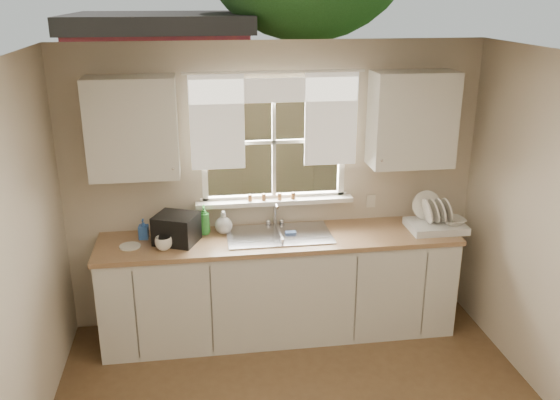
{
  "coord_description": "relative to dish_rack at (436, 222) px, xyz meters",
  "views": [
    {
      "loc": [
        -0.66,
        -2.88,
        2.86
      ],
      "look_at": [
        0.0,
        1.65,
        1.25
      ],
      "focal_mm": 38.0,
      "sensor_mm": 36.0,
      "label": 1
    }
  ],
  "objects": [
    {
      "name": "cup",
      "position": [
        -2.32,
        -0.1,
        -0.01
      ],
      "size": [
        0.16,
        0.16,
        0.11
      ],
      "primitive_type": "imported",
      "rotation": [
        0.0,
        0.0,
        -0.2
      ],
      "color": "white",
      "rests_on": "countertop"
    },
    {
      "name": "upper_cabinet_right",
      "position": [
        -0.22,
        0.17,
        0.87
      ],
      "size": [
        0.7,
        0.33,
        0.8
      ],
      "primitive_type": "cube",
      "color": "silver",
      "rests_on": "room_walls"
    },
    {
      "name": "room_walls",
      "position": [
        -1.37,
        -1.72,
        0.26
      ],
      "size": [
        3.62,
        4.02,
        2.5
      ],
      "color": "beige",
      "rests_on": "ground"
    },
    {
      "name": "bowl",
      "position": [
        0.13,
        -0.05,
        0.02
      ],
      "size": [
        0.22,
        0.22,
        0.05
      ],
      "primitive_type": "imported",
      "rotation": [
        0.0,
        0.0,
        0.07
      ],
      "color": "silver",
      "rests_on": "dish_rack"
    },
    {
      "name": "soap_bottle_c",
      "position": [
        -1.83,
        0.19,
        0.03
      ],
      "size": [
        0.16,
        0.16,
        0.19
      ],
      "primitive_type": "imported",
      "rotation": [
        0.0,
        0.0,
        -0.04
      ],
      "color": "#BFB59D",
      "rests_on": "countertop"
    },
    {
      "name": "sink",
      "position": [
        -1.37,
        0.06,
        -0.14
      ],
      "size": [
        0.88,
        0.52,
        0.4
      ],
      "color": "#B7B7BC",
      "rests_on": "countertop"
    },
    {
      "name": "black_appliance",
      "position": [
        -2.22,
        0.04,
        0.05
      ],
      "size": [
        0.41,
        0.39,
        0.24
      ],
      "primitive_type": "cube",
      "rotation": [
        0.0,
        0.0,
        -0.41
      ],
      "color": "black",
      "rests_on": "countertop"
    },
    {
      "name": "soap_bottle_a",
      "position": [
        -1.99,
        0.19,
        0.06
      ],
      "size": [
        0.1,
        0.1,
        0.26
      ],
      "primitive_type": "imported",
      "rotation": [
        0.0,
        0.0,
        -0.05
      ],
      "color": "green",
      "rests_on": "countertop"
    },
    {
      "name": "curtains",
      "position": [
        -1.37,
        0.3,
        0.96
      ],
      "size": [
        1.5,
        0.03,
        0.81
      ],
      "color": "white",
      "rests_on": "room_walls"
    },
    {
      "name": "window",
      "position": [
        -1.37,
        0.35,
        0.51
      ],
      "size": [
        1.38,
        0.16,
        1.06
      ],
      "color": "white",
      "rests_on": "room_walls"
    },
    {
      "name": "wall_outlet",
      "position": [
        -0.49,
        0.33,
        0.1
      ],
      "size": [
        0.08,
        0.01,
        0.12
      ],
      "primitive_type": "cube",
      "color": "beige",
      "rests_on": "room_walls"
    },
    {
      "name": "upper_cabinet_left",
      "position": [
        -2.52,
        0.17,
        0.87
      ],
      "size": [
        0.7,
        0.33,
        0.8
      ],
      "primitive_type": "cube",
      "color": "silver",
      "rests_on": "room_walls"
    },
    {
      "name": "saucer",
      "position": [
        -2.6,
        -0.01,
        -0.06
      ],
      "size": [
        0.17,
        0.17,
        0.01
      ],
      "primitive_type": "cylinder",
      "color": "silver",
      "rests_on": "countertop"
    },
    {
      "name": "countertop",
      "position": [
        -1.37,
        0.03,
        -0.09
      ],
      "size": [
        3.04,
        0.65,
        0.04
      ],
      "primitive_type": "cube",
      "color": "#9D754E",
      "rests_on": "base_cabinets"
    },
    {
      "name": "base_cabinets",
      "position": [
        -1.37,
        0.03,
        -0.54
      ],
      "size": [
        3.0,
        0.62,
        0.87
      ],
      "primitive_type": "cube",
      "color": "silver",
      "rests_on": "ground"
    },
    {
      "name": "dish_rack",
      "position": [
        0.0,
        0.0,
        0.0
      ],
      "size": [
        0.48,
        0.36,
        0.31
      ],
      "color": "silver",
      "rests_on": "countertop"
    },
    {
      "name": "ceiling",
      "position": [
        -1.37,
        -1.65,
        1.52
      ],
      "size": [
        3.6,
        4.0,
        0.02
      ],
      "primitive_type": "cube",
      "color": "silver",
      "rests_on": "room_walls"
    },
    {
      "name": "sill_jars",
      "position": [
        -1.4,
        0.29,
        0.2
      ],
      "size": [
        0.42,
        0.04,
        0.06
      ],
      "color": "brown",
      "rests_on": "window"
    },
    {
      "name": "soap_bottle_b",
      "position": [
        -2.49,
        0.15,
        0.02
      ],
      "size": [
        0.08,
        0.09,
        0.17
      ],
      "primitive_type": "imported",
      "rotation": [
        0.0,
        0.0,
        -0.08
      ],
      "color": "#2E5BAC",
      "rests_on": "countertop"
    }
  ]
}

